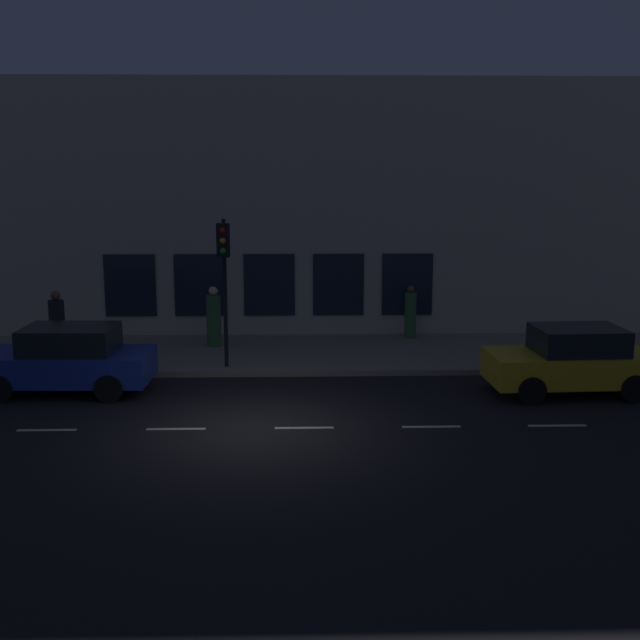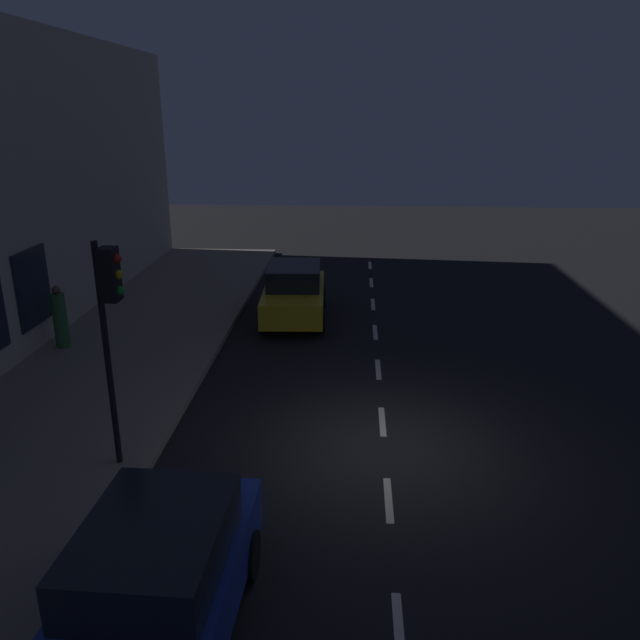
% 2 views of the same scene
% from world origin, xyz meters
% --- Properties ---
extents(ground_plane, '(60.00, 60.00, 0.00)m').
position_xyz_m(ground_plane, '(0.00, 0.00, 0.00)').
color(ground_plane, black).
extents(sidewalk, '(4.50, 32.00, 0.15)m').
position_xyz_m(sidewalk, '(6.25, 0.00, 0.07)').
color(sidewalk, gray).
rests_on(sidewalk, ground).
extents(building_facade, '(0.65, 32.00, 7.88)m').
position_xyz_m(building_facade, '(8.80, 0.00, 3.93)').
color(building_facade, beige).
rests_on(building_facade, ground).
extents(lane_centre_line, '(0.12, 27.20, 0.01)m').
position_xyz_m(lane_centre_line, '(0.00, -1.00, 0.00)').
color(lane_centre_line, beige).
rests_on(lane_centre_line, ground).
extents(traffic_light, '(0.45, 0.32, 3.81)m').
position_xyz_m(traffic_light, '(4.40, 0.98, 2.98)').
color(traffic_light, black).
rests_on(traffic_light, sidewalk).
extents(parked_car_0, '(1.91, 4.06, 1.58)m').
position_xyz_m(parked_car_0, '(2.75, 4.56, 0.79)').
color(parked_car_0, '#1E389E').
rests_on(parked_car_0, ground).
extents(parked_car_1, '(1.93, 3.88, 1.58)m').
position_xyz_m(parked_car_1, '(2.35, -7.28, 0.79)').
color(parked_car_1, gold).
rests_on(parked_car_1, ground).
extents(pedestrian_0, '(0.49, 0.49, 1.73)m').
position_xyz_m(pedestrian_0, '(6.97, 1.55, 0.94)').
color(pedestrian_0, '#336B38').
rests_on(pedestrian_0, sidewalk).
extents(pedestrian_1, '(0.41, 0.41, 1.60)m').
position_xyz_m(pedestrian_1, '(7.92, -4.27, 0.89)').
color(pedestrian_1, '#336B38').
rests_on(pedestrian_1, sidewalk).
extents(pedestrian_2, '(0.56, 0.56, 1.90)m').
position_xyz_m(pedestrian_2, '(5.20, 5.48, 1.03)').
color(pedestrian_2, '#232328').
rests_on(pedestrian_2, sidewalk).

